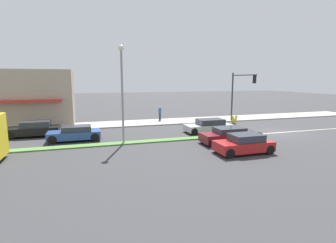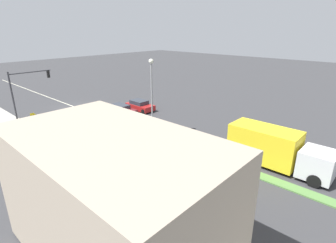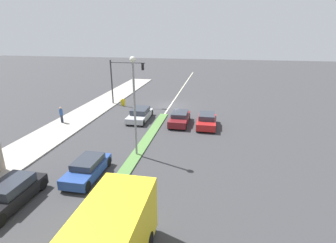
{
  "view_description": "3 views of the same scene",
  "coord_description": "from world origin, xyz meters",
  "px_view_note": "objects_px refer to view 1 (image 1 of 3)",
  "views": [
    {
      "loc": [
        -19.98,
        17.18,
        4.96
      ],
      "look_at": [
        1.69,
        10.46,
        1.3
      ],
      "focal_mm": 28.0,
      "sensor_mm": 36.0,
      "label": 1
    },
    {
      "loc": [
        16.53,
        31.81,
        9.98
      ],
      "look_at": [
        -1.65,
        15.14,
        1.23
      ],
      "focal_mm": 28.0,
      "sensor_mm": 36.0,
      "label": 2
    },
    {
      "loc": [
        -5.81,
        32.18,
        9.05
      ],
      "look_at": [
        -1.74,
        10.72,
        1.55
      ],
      "focal_mm": 28.0,
      "sensor_mm": 36.0,
      "label": 3
    }
  ],
  "objects_px": {
    "sedan_silver": "(209,126)",
    "hatchback_red": "(244,144)",
    "street_lamp": "(122,82)",
    "traffic_signal_main": "(239,89)",
    "coupe_blue": "(75,134)",
    "suv_black": "(34,129)",
    "warning_aframe_sign": "(234,119)",
    "sedan_maroon": "(227,136)",
    "pedestrian": "(160,113)"
  },
  "relations": [
    {
      "from": "warning_aframe_sign",
      "to": "hatchback_red",
      "type": "relative_size",
      "value": 0.22
    },
    {
      "from": "pedestrian",
      "to": "sedan_maroon",
      "type": "bearing_deg",
      "value": -169.71
    },
    {
      "from": "street_lamp",
      "to": "coupe_blue",
      "type": "relative_size",
      "value": 1.8
    },
    {
      "from": "warning_aframe_sign",
      "to": "sedan_maroon",
      "type": "bearing_deg",
      "value": 145.59
    },
    {
      "from": "traffic_signal_main",
      "to": "coupe_blue",
      "type": "height_order",
      "value": "traffic_signal_main"
    },
    {
      "from": "hatchback_red",
      "to": "warning_aframe_sign",
      "type": "bearing_deg",
      "value": -28.48
    },
    {
      "from": "coupe_blue",
      "to": "suv_black",
      "type": "bearing_deg",
      "value": 51.15
    },
    {
      "from": "sedan_silver",
      "to": "sedan_maroon",
      "type": "height_order",
      "value": "sedan_silver"
    },
    {
      "from": "traffic_signal_main",
      "to": "street_lamp",
      "type": "height_order",
      "value": "street_lamp"
    },
    {
      "from": "street_lamp",
      "to": "hatchback_red",
      "type": "xyz_separation_m",
      "value": [
        -5.0,
        -7.47,
        -4.15
      ]
    },
    {
      "from": "street_lamp",
      "to": "sedan_maroon",
      "type": "xyz_separation_m",
      "value": [
        -2.2,
        -7.82,
        -4.17
      ]
    },
    {
      "from": "warning_aframe_sign",
      "to": "coupe_blue",
      "type": "bearing_deg",
      "value": 102.55
    },
    {
      "from": "warning_aframe_sign",
      "to": "sedan_maroon",
      "type": "height_order",
      "value": "sedan_maroon"
    },
    {
      "from": "traffic_signal_main",
      "to": "street_lamp",
      "type": "xyz_separation_m",
      "value": [
        -6.12,
        13.96,
        0.88
      ]
    },
    {
      "from": "warning_aframe_sign",
      "to": "sedan_silver",
      "type": "xyz_separation_m",
      "value": [
        -3.8,
        5.09,
        0.18
      ]
    },
    {
      "from": "warning_aframe_sign",
      "to": "coupe_blue",
      "type": "distance_m",
      "value": 17.5
    },
    {
      "from": "street_lamp",
      "to": "suv_black",
      "type": "xyz_separation_m",
      "value": [
        5.0,
        7.12,
        -4.12
      ]
    },
    {
      "from": "hatchback_red",
      "to": "pedestrian",
      "type": "bearing_deg",
      "value": 7.03
    },
    {
      "from": "warning_aframe_sign",
      "to": "suv_black",
      "type": "xyz_separation_m",
      "value": [
        -1.0,
        20.56,
        0.23
      ]
    },
    {
      "from": "coupe_blue",
      "to": "sedan_silver",
      "type": "bearing_deg",
      "value": -90.0
    },
    {
      "from": "pedestrian",
      "to": "sedan_maroon",
      "type": "relative_size",
      "value": 0.4
    },
    {
      "from": "traffic_signal_main",
      "to": "warning_aframe_sign",
      "type": "xyz_separation_m",
      "value": [
        -0.12,
        0.52,
        -3.47
      ]
    },
    {
      "from": "traffic_signal_main",
      "to": "sedan_silver",
      "type": "relative_size",
      "value": 1.28
    },
    {
      "from": "pedestrian",
      "to": "sedan_silver",
      "type": "xyz_separation_m",
      "value": [
        -7.6,
        -2.7,
        -0.39
      ]
    },
    {
      "from": "traffic_signal_main",
      "to": "suv_black",
      "type": "xyz_separation_m",
      "value": [
        -1.12,
        21.08,
        -3.25
      ]
    },
    {
      "from": "sedan_silver",
      "to": "hatchback_red",
      "type": "bearing_deg",
      "value": 173.04
    },
    {
      "from": "traffic_signal_main",
      "to": "sedan_maroon",
      "type": "xyz_separation_m",
      "value": [
        -8.32,
        6.14,
        -3.29
      ]
    },
    {
      "from": "hatchback_red",
      "to": "coupe_blue",
      "type": "relative_size",
      "value": 0.94
    },
    {
      "from": "street_lamp",
      "to": "warning_aframe_sign",
      "type": "xyz_separation_m",
      "value": [
        6.0,
        -13.44,
        -4.35
      ]
    },
    {
      "from": "street_lamp",
      "to": "pedestrian",
      "type": "bearing_deg",
      "value": -29.94
    },
    {
      "from": "traffic_signal_main",
      "to": "hatchback_red",
      "type": "relative_size",
      "value": 1.45
    },
    {
      "from": "street_lamp",
      "to": "sedan_silver",
      "type": "relative_size",
      "value": 1.68
    },
    {
      "from": "traffic_signal_main",
      "to": "warning_aframe_sign",
      "type": "height_order",
      "value": "traffic_signal_main"
    },
    {
      "from": "hatchback_red",
      "to": "traffic_signal_main",
      "type": "bearing_deg",
      "value": -30.26
    },
    {
      "from": "sedan_silver",
      "to": "hatchback_red",
      "type": "height_order",
      "value": "hatchback_red"
    },
    {
      "from": "sedan_silver",
      "to": "suv_black",
      "type": "relative_size",
      "value": 1.05
    },
    {
      "from": "sedan_silver",
      "to": "hatchback_red",
      "type": "xyz_separation_m",
      "value": [
        -7.2,
        0.88,
        0.03
      ]
    },
    {
      "from": "street_lamp",
      "to": "hatchback_red",
      "type": "height_order",
      "value": "street_lamp"
    },
    {
      "from": "hatchback_red",
      "to": "sedan_maroon",
      "type": "height_order",
      "value": "hatchback_red"
    },
    {
      "from": "street_lamp",
      "to": "warning_aframe_sign",
      "type": "height_order",
      "value": "street_lamp"
    },
    {
      "from": "warning_aframe_sign",
      "to": "sedan_maroon",
      "type": "relative_size",
      "value": 0.2
    },
    {
      "from": "suv_black",
      "to": "sedan_maroon",
      "type": "bearing_deg",
      "value": -115.73
    },
    {
      "from": "warning_aframe_sign",
      "to": "suv_black",
      "type": "height_order",
      "value": "suv_black"
    },
    {
      "from": "traffic_signal_main",
      "to": "street_lamp",
      "type": "relative_size",
      "value": 0.76
    },
    {
      "from": "warning_aframe_sign",
      "to": "suv_black",
      "type": "distance_m",
      "value": 20.59
    },
    {
      "from": "coupe_blue",
      "to": "sedan_maroon",
      "type": "xyz_separation_m",
      "value": [
        -4.4,
        -11.47,
        0.01
      ]
    },
    {
      "from": "sedan_maroon",
      "to": "hatchback_red",
      "type": "bearing_deg",
      "value": 172.85
    },
    {
      "from": "sedan_silver",
      "to": "pedestrian",
      "type": "bearing_deg",
      "value": 19.59
    },
    {
      "from": "traffic_signal_main",
      "to": "sedan_silver",
      "type": "distance_m",
      "value": 7.6
    },
    {
      "from": "sedan_maroon",
      "to": "sedan_silver",
      "type": "bearing_deg",
      "value": -6.84
    }
  ]
}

